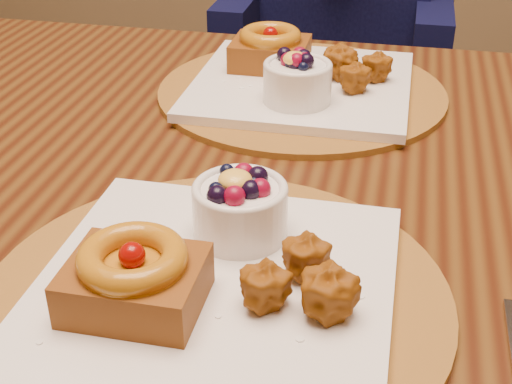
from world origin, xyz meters
TOP-DOWN VIEW (x-y plane):
  - dining_table at (0.07, -0.13)m, footprint 1.60×0.90m
  - place_setting_near at (0.07, -0.35)m, footprint 0.38×0.38m
  - place_setting_far at (0.07, 0.08)m, footprint 0.38×0.38m
  - chair_far at (0.11, 0.85)m, footprint 0.46×0.46m

SIDE VIEW (x-z plane):
  - chair_far at x=0.11m, z-range 0.05..0.89m
  - dining_table at x=0.07m, z-range 0.30..1.06m
  - place_setting_near at x=0.07m, z-range 0.74..0.82m
  - place_setting_far at x=0.07m, z-range 0.74..0.82m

